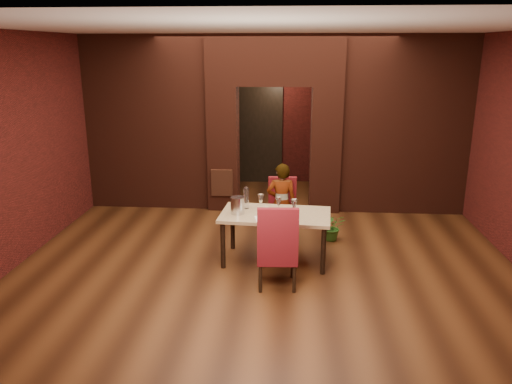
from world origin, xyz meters
TOP-DOWN VIEW (x-y plane):
  - floor at (0.00, 0.00)m, footprint 8.00×8.00m
  - ceiling at (0.00, 0.00)m, footprint 7.00×8.00m
  - wall_back at (0.00, 4.00)m, footprint 7.00×0.04m
  - wall_front at (0.00, -4.00)m, footprint 7.00×0.04m
  - wall_left at (-3.50, 0.00)m, footprint 0.04×8.00m
  - pillar_left at (-0.95, 2.00)m, footprint 0.55×0.55m
  - pillar_right at (0.95, 2.00)m, footprint 0.55×0.55m
  - lintel at (0.00, 2.00)m, footprint 2.45×0.55m
  - wing_wall_left at (-2.36, 2.00)m, footprint 2.28×0.35m
  - wing_wall_right at (2.36, 2.00)m, footprint 2.28×0.35m
  - vent_panel at (-0.95, 1.71)m, footprint 0.40×0.03m
  - rear_door at (-0.40, 3.94)m, footprint 0.90×0.08m
  - rear_door_frame at (-0.40, 3.90)m, footprint 1.02×0.04m
  - dining_table at (0.12, -0.48)m, footprint 1.59×0.97m
  - chair_far at (0.20, 0.36)m, footprint 0.46×0.46m
  - chair_near at (0.17, -1.25)m, footprint 0.53×0.53m
  - person_seated at (0.19, 0.27)m, footprint 0.48×0.33m
  - wine_glass_a at (-0.10, -0.32)m, footprint 0.09×0.09m
  - wine_glass_b at (0.16, -0.40)m, footprint 0.09×0.09m
  - wine_glass_c at (0.38, -0.52)m, footprint 0.09×0.09m
  - tasting_sheet at (0.01, -0.71)m, footprint 0.36×0.29m
  - wine_bucket at (-0.41, -0.53)m, footprint 0.20×0.20m
  - water_bottle at (-0.31, -0.29)m, footprint 0.08×0.08m
  - potted_plant at (1.00, 0.38)m, footprint 0.41×0.36m

SIDE VIEW (x-z plane):
  - floor at x=0.00m, z-range 0.00..0.00m
  - potted_plant at x=1.00m, z-range 0.00..0.44m
  - dining_table at x=0.12m, z-range 0.00..0.72m
  - chair_far at x=0.20m, z-range 0.00..0.98m
  - vent_panel at x=-0.95m, z-range 0.30..0.80m
  - chair_near at x=0.17m, z-range 0.00..1.11m
  - person_seated at x=0.19m, z-range 0.00..1.27m
  - tasting_sheet at x=0.01m, z-range 0.72..0.72m
  - wine_glass_b at x=0.16m, z-range 0.72..0.93m
  - wine_glass_c at x=0.38m, z-range 0.72..0.94m
  - wine_glass_a at x=-0.10m, z-range 0.72..0.94m
  - wine_bucket at x=-0.41m, z-range 0.72..0.96m
  - water_bottle at x=-0.31m, z-range 0.72..1.04m
  - rear_door at x=-0.40m, z-range 0.00..2.10m
  - rear_door_frame at x=-0.40m, z-range -0.06..2.16m
  - pillar_left at x=-0.95m, z-range 0.00..2.30m
  - pillar_right at x=0.95m, z-range 0.00..2.30m
  - wall_back at x=0.00m, z-range 0.00..3.20m
  - wall_front at x=0.00m, z-range 0.00..3.20m
  - wall_left at x=-3.50m, z-range 0.00..3.20m
  - wing_wall_left at x=-2.36m, z-range 0.00..3.20m
  - wing_wall_right at x=2.36m, z-range 0.00..3.20m
  - lintel at x=0.00m, z-range 2.30..3.20m
  - ceiling at x=0.00m, z-range 3.18..3.22m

